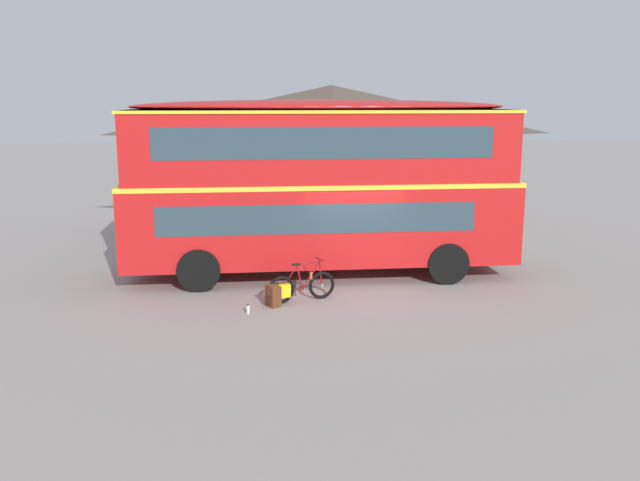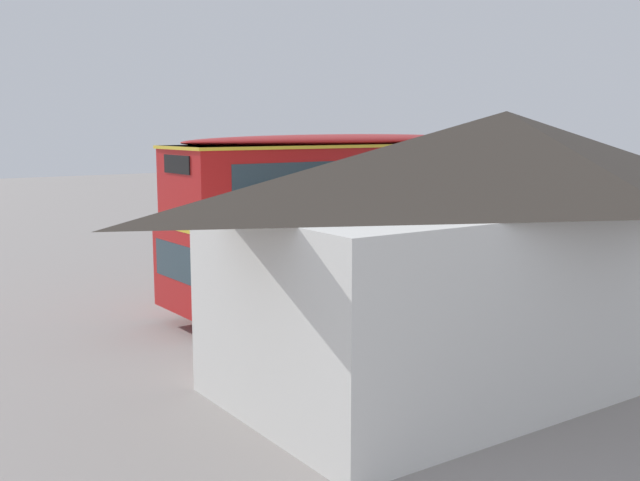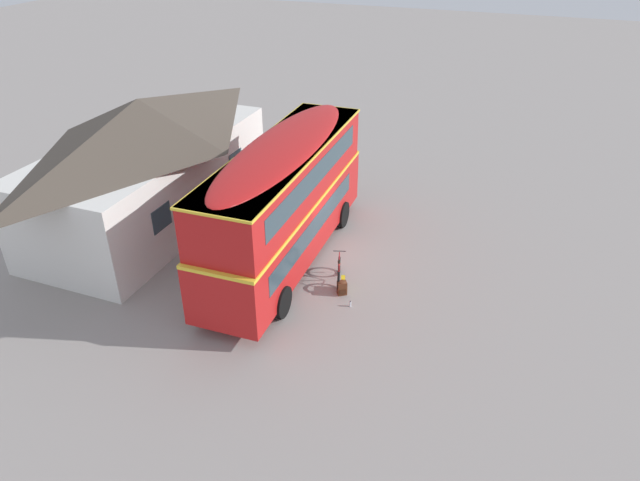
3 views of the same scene
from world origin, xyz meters
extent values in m
plane|color=gray|center=(0.00, 0.00, 0.00)|extent=(120.00, 120.00, 0.00)
cylinder|color=black|center=(2.47, 2.38, 0.55)|extent=(1.10, 0.29, 1.10)
cylinder|color=black|center=(2.50, 0.00, 0.55)|extent=(1.10, 0.29, 1.10)
cylinder|color=black|center=(-4.02, 2.30, 0.55)|extent=(1.10, 0.29, 1.10)
cylinder|color=black|center=(-3.99, -0.08, 0.55)|extent=(1.10, 0.29, 1.10)
cube|color=red|center=(-0.76, 1.15, 1.52)|extent=(10.51, 2.64, 2.10)
cube|color=yellow|center=(-0.76, 1.15, 2.60)|extent=(10.53, 2.66, 0.12)
cube|color=red|center=(-0.76, 1.15, 3.58)|extent=(10.19, 2.58, 1.90)
ellipsoid|color=red|center=(-0.76, 1.15, 4.61)|extent=(9.98, 2.53, 0.36)
cube|color=#2D424C|center=(4.46, 1.22, 1.77)|extent=(0.09, 2.05, 0.90)
cube|color=black|center=(4.32, 1.22, 4.10)|extent=(0.08, 1.38, 0.44)
cube|color=#2D424C|center=(-0.94, -0.09, 1.82)|extent=(8.17, 0.15, 0.76)
cube|color=#2D424C|center=(-0.74, -0.07, 3.73)|extent=(8.59, 0.15, 0.80)
cube|color=#2D424C|center=(-0.97, 2.39, 1.82)|extent=(8.17, 0.15, 0.76)
cube|color=#2D424C|center=(-0.77, 2.36, 3.73)|extent=(8.59, 0.15, 0.80)
cube|color=yellow|center=(-0.76, 1.15, 4.49)|extent=(10.30, 2.67, 0.08)
torus|color=black|center=(-0.95, -1.04, 0.34)|extent=(0.67, 0.28, 0.68)
torus|color=black|center=(-1.95, -1.36, 0.34)|extent=(0.67, 0.28, 0.68)
cylinder|color=#B2B2B7|center=(-0.95, -1.04, 0.34)|extent=(0.08, 0.11, 0.05)
cylinder|color=#B2B2B7|center=(-1.95, -1.36, 0.34)|extent=(0.08, 0.11, 0.05)
cylinder|color=maroon|center=(-1.22, -1.13, 0.61)|extent=(0.47, 0.18, 0.69)
cylinder|color=maroon|center=(-1.28, -1.15, 0.92)|extent=(0.57, 0.21, 0.09)
cylinder|color=maroon|center=(-1.50, -1.22, 0.59)|extent=(0.18, 0.09, 0.63)
cylinder|color=maroon|center=(-1.69, -1.28, 0.31)|extent=(0.53, 0.19, 0.09)
cylinder|color=maroon|center=(-1.76, -1.30, 0.62)|extent=(0.41, 0.15, 0.57)
cylinder|color=maroon|center=(-0.97, -1.05, 0.64)|extent=(0.10, 0.06, 0.61)
cylinder|color=black|center=(-1.00, -1.06, 1.00)|extent=(0.17, 0.45, 0.03)
ellipsoid|color=black|center=(-1.58, -1.24, 0.93)|extent=(0.28, 0.17, 0.06)
cube|color=yellow|center=(-1.88, -1.51, 0.36)|extent=(0.31, 0.22, 0.32)
cylinder|color=#D84C33|center=(-1.22, -1.13, 0.61)|extent=(0.07, 0.07, 0.18)
cube|color=#592D19|center=(-2.15, -1.56, 0.25)|extent=(0.39, 0.41, 0.50)
ellipsoid|color=#592D19|center=(-2.15, -1.56, 0.50)|extent=(0.37, 0.39, 0.10)
cube|color=#3E2011|center=(-2.27, -1.63, 0.17)|extent=(0.16, 0.21, 0.17)
cylinder|color=black|center=(-1.98, -1.55, 0.25)|extent=(0.05, 0.05, 0.40)
cylinder|color=black|center=(-2.08, -1.41, 0.25)|extent=(0.05, 0.05, 0.40)
cylinder|color=silver|center=(-2.74, -2.05, 0.10)|extent=(0.07, 0.07, 0.20)
cylinder|color=black|center=(-2.74, -2.05, 0.21)|extent=(0.04, 0.04, 0.03)
cube|color=silver|center=(0.29, 7.78, 1.77)|extent=(11.34, 5.14, 3.55)
pyramid|color=#4C4238|center=(0.29, 7.78, 4.42)|extent=(11.75, 5.55, 1.75)
cube|color=#3D2319|center=(0.26, 5.25, 1.05)|extent=(1.10, 0.05, 2.10)
cube|color=#2D424C|center=(-2.56, 5.28, 1.95)|extent=(1.10, 0.05, 0.90)
cube|color=#2D424C|center=(3.08, 5.23, 1.95)|extent=(1.10, 0.05, 0.90)
camera|label=1|loc=(-2.52, -16.82, 4.80)|focal=37.75mm
camera|label=2|loc=(11.83, 17.91, 4.98)|focal=42.20mm
camera|label=3|loc=(-17.77, -6.58, 11.92)|focal=32.22mm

